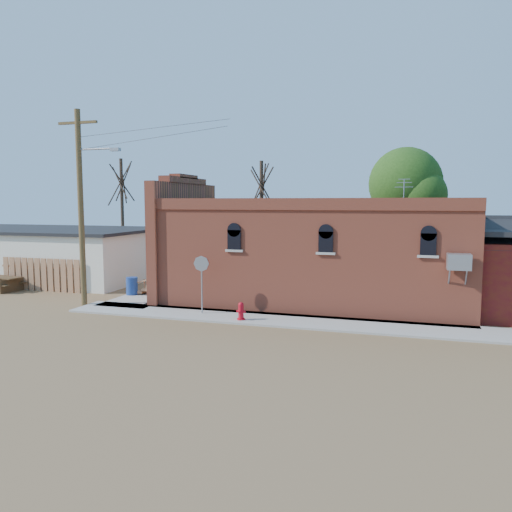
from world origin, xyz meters
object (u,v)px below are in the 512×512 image
(brick_bar, at_px, (309,253))
(utility_pole, at_px, (82,203))
(trash_barrel, at_px, (132,286))
(stop_sign, at_px, (202,269))
(fire_hydrant, at_px, (241,311))
(picnic_table, at_px, (5,282))

(brick_bar, height_order, utility_pole, utility_pole)
(brick_bar, distance_m, trash_barrel, 9.26)
(utility_pole, xyz_separation_m, trash_barrel, (0.84, 2.74, -4.24))
(brick_bar, xyz_separation_m, stop_sign, (-3.79, -4.48, -0.35))
(utility_pole, distance_m, stop_sign, 6.62)
(brick_bar, height_order, stop_sign, brick_bar)
(fire_hydrant, relative_size, picnic_table, 0.34)
(brick_bar, height_order, picnic_table, brick_bar)
(fire_hydrant, xyz_separation_m, trash_barrel, (-7.15, 3.60, 0.09))
(brick_bar, xyz_separation_m, utility_pole, (-9.79, -4.29, 2.43))
(picnic_table, bearing_deg, brick_bar, 18.12)
(trash_barrel, bearing_deg, brick_bar, 9.86)
(stop_sign, xyz_separation_m, trash_barrel, (-5.15, 2.93, -1.46))
(utility_pole, bearing_deg, picnic_table, 163.00)
(utility_pole, xyz_separation_m, stop_sign, (6.00, -0.19, -2.78))
(stop_sign, distance_m, picnic_table, 12.81)
(utility_pole, bearing_deg, stop_sign, -1.79)
(fire_hydrant, relative_size, trash_barrel, 0.80)
(stop_sign, bearing_deg, trash_barrel, 165.63)
(picnic_table, bearing_deg, trash_barrel, 15.85)
(brick_bar, relative_size, trash_barrel, 18.25)
(stop_sign, distance_m, trash_barrel, 6.11)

